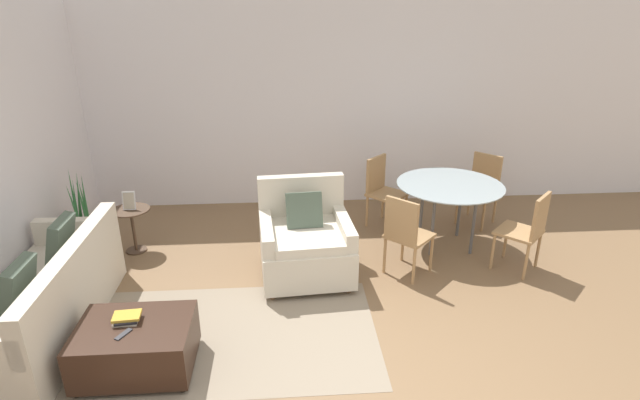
# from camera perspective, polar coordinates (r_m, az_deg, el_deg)

# --- Properties ---
(ground_plane) EXTENTS (20.00, 20.00, 0.00)m
(ground_plane) POSITION_cam_1_polar(r_m,az_deg,el_deg) (4.04, 3.79, -21.15)
(ground_plane) COLOR brown
(wall_back) EXTENTS (12.00, 0.06, 2.75)m
(wall_back) POSITION_cam_1_polar(r_m,az_deg,el_deg) (6.94, -0.26, 10.57)
(wall_back) COLOR white
(wall_back) RESTS_ON ground_plane
(area_rug) EXTENTS (2.55, 1.55, 0.01)m
(area_rug) POSITION_cam_1_polar(r_m,az_deg,el_deg) (4.63, -10.02, -14.97)
(area_rug) COLOR gray
(area_rug) RESTS_ON ground_plane
(couch) EXTENTS (0.86, 2.03, 0.89)m
(couch) POSITION_cam_1_polar(r_m,az_deg,el_deg) (5.05, -29.01, -10.31)
(couch) COLOR beige
(couch) RESTS_ON ground_plane
(armchair) EXTENTS (1.00, 1.00, 1.00)m
(armchair) POSITION_cam_1_polar(r_m,az_deg,el_deg) (5.27, -1.69, -4.88)
(armchair) COLOR beige
(armchair) RESTS_ON ground_plane
(ottoman) EXTENTS (0.88, 0.66, 0.41)m
(ottoman) POSITION_cam_1_polar(r_m,az_deg,el_deg) (4.34, -20.26, -15.31)
(ottoman) COLOR #382319
(ottoman) RESTS_ON ground_plane
(book_stack) EXTENTS (0.22, 0.18, 0.06)m
(book_stack) POSITION_cam_1_polar(r_m,az_deg,el_deg) (4.28, -21.22, -12.47)
(book_stack) COLOR beige
(book_stack) RESTS_ON ottoman
(tv_remote_primary) EXTENTS (0.11, 0.15, 0.01)m
(tv_remote_primary) POSITION_cam_1_polar(r_m,az_deg,el_deg) (4.16, -21.55, -14.08)
(tv_remote_primary) COLOR #333338
(tv_remote_primary) RESTS_ON ottoman
(potted_plant) EXTENTS (0.41, 0.41, 1.04)m
(potted_plant) POSITION_cam_1_polar(r_m,az_deg,el_deg) (6.35, -25.23, -3.70)
(potted_plant) COLOR brown
(potted_plant) RESTS_ON ground_plane
(side_table) EXTENTS (0.43, 0.43, 0.53)m
(side_table) POSITION_cam_1_polar(r_m,az_deg,el_deg) (6.13, -20.67, -2.35)
(side_table) COLOR #4C3828
(side_table) RESTS_ON ground_plane
(picture_frame) EXTENTS (0.14, 0.07, 0.21)m
(picture_frame) POSITION_cam_1_polar(r_m,az_deg,el_deg) (6.03, -21.00, -0.09)
(picture_frame) COLOR silver
(picture_frame) RESTS_ON side_table
(dining_table) EXTENTS (1.22, 1.22, 0.78)m
(dining_table) POSITION_cam_1_polar(r_m,az_deg,el_deg) (5.95, 14.58, 1.07)
(dining_table) COLOR #99A8AD
(dining_table) RESTS_ON ground_plane
(dining_chair_near_left) EXTENTS (0.59, 0.59, 0.90)m
(dining_chair_near_left) POSITION_cam_1_polar(r_m,az_deg,el_deg) (5.26, 9.75, -3.54)
(dining_chair_near_left) COLOR tan
(dining_chair_near_left) RESTS_ON ground_plane
(dining_chair_near_right) EXTENTS (0.59, 0.59, 0.90)m
(dining_chair_near_right) POSITION_cam_1_polar(r_m,az_deg,el_deg) (5.71, 22.69, -2.90)
(dining_chair_near_right) COLOR tan
(dining_chair_near_right) RESTS_ON ground_plane
(dining_chair_far_left) EXTENTS (0.59, 0.59, 0.90)m
(dining_chair_far_left) POSITION_cam_1_polar(r_m,az_deg,el_deg) (6.44, 7.09, 1.51)
(dining_chair_far_left) COLOR tan
(dining_chair_far_left) RESTS_ON ground_plane
(dining_chair_far_right) EXTENTS (0.59, 0.59, 0.90)m
(dining_chair_far_right) POSITION_cam_1_polar(r_m,az_deg,el_deg) (6.81, 18.01, 1.73)
(dining_chair_far_right) COLOR tan
(dining_chair_far_right) RESTS_ON ground_plane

